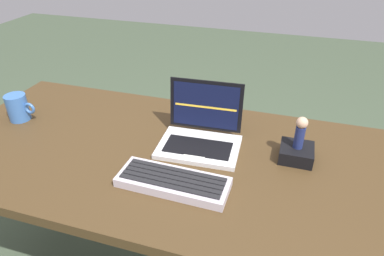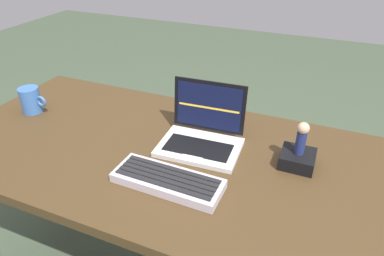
{
  "view_description": "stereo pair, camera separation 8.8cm",
  "coord_description": "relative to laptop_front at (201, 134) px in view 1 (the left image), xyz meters",
  "views": [
    {
      "loc": [
        0.29,
        -0.85,
        1.35
      ],
      "look_at": [
        0.02,
        0.02,
        0.8
      ],
      "focal_mm": 32.23,
      "sensor_mm": 36.0,
      "label": 1
    },
    {
      "loc": [
        0.37,
        -0.82,
        1.35
      ],
      "look_at": [
        0.02,
        0.02,
        0.8
      ],
      "focal_mm": 32.23,
      "sensor_mm": 36.0,
      "label": 2
    }
  ],
  "objects": [
    {
      "name": "laptop_front",
      "position": [
        0.0,
        0.0,
        0.0
      ],
      "size": [
        0.27,
        0.21,
        0.2
      ],
      "color": "silver",
      "rests_on": "desk"
    },
    {
      "name": "desk",
      "position": [
        -0.04,
        -0.08,
        -0.12
      ],
      "size": [
        1.64,
        0.73,
        0.7
      ],
      "color": "#422F19",
      "rests_on": "ground"
    },
    {
      "name": "figurine",
      "position": [
        0.31,
        0.01,
        0.06
      ],
      "size": [
        0.04,
        0.04,
        0.11
      ],
      "color": "navy",
      "rests_on": "figurine_stand"
    },
    {
      "name": "figurine_stand",
      "position": [
        0.31,
        0.01,
        -0.02
      ],
      "size": [
        0.1,
        0.1,
        0.04
      ],
      "primitive_type": "cube",
      "color": "black",
      "rests_on": "desk"
    },
    {
      "name": "external_keyboard",
      "position": [
        -0.02,
        -0.22,
        -0.03
      ],
      "size": [
        0.32,
        0.12,
        0.03
      ],
      "color": "#BCB2BE",
      "rests_on": "desk"
    },
    {
      "name": "coffee_mug",
      "position": [
        -0.7,
        -0.04,
        0.01
      ],
      "size": [
        0.11,
        0.08,
        0.1
      ],
      "color": "#3865A9",
      "rests_on": "desk"
    }
  ]
}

